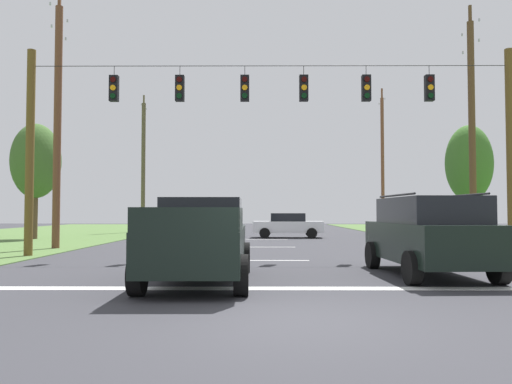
{
  "coord_description": "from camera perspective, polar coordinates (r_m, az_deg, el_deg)",
  "views": [
    {
      "loc": [
        -0.43,
        -7.53,
        1.62
      ],
      "look_at": [
        -0.54,
        13.33,
        2.44
      ],
      "focal_mm": 34.9,
      "sensor_mm": 36.0,
      "label": 1
    }
  ],
  "objects": [
    {
      "name": "lane_dash_0",
      "position": [
        16.63,
        1.79,
        -7.84
      ],
      "size": [
        2.5,
        0.15,
        0.01
      ],
      "primitive_type": "cube",
      "rotation": [
        0.0,
        0.0,
        1.57
      ],
      "color": "white",
      "rests_on": "ground"
    },
    {
      "name": "utility_pole_mid_right",
      "position": [
        25.23,
        23.52,
        6.84
      ],
      "size": [
        0.31,
        1.96,
        11.25
      ],
      "color": "brown",
      "rests_on": "ground"
    },
    {
      "name": "utility_pole_mid_left",
      "position": [
        23.75,
        -21.8,
        7.58
      ],
      "size": [
        0.33,
        1.97,
        11.52
      ],
      "color": "brown",
      "rests_on": "ground"
    },
    {
      "name": "distant_car_far_parked",
      "position": [
        35.85,
        16.0,
        -3.5
      ],
      "size": [
        2.26,
        4.41,
        1.52
      ],
      "color": "silver",
      "rests_on": "ground"
    },
    {
      "name": "tree_roadside_far_right",
      "position": [
        29.38,
        23.22,
        2.96
      ],
      "size": [
        2.47,
        2.47,
        6.32
      ],
      "color": "brown",
      "rests_on": "ground"
    },
    {
      "name": "utility_pole_far_left",
      "position": [
        40.49,
        -12.8,
        2.97
      ],
      "size": [
        0.32,
        1.75,
        10.91
      ],
      "color": "brown",
      "rests_on": "ground"
    },
    {
      "name": "ground_plane",
      "position": [
        7.71,
        3.59,
        -14.39
      ],
      "size": [
        120.0,
        120.0,
        0.0
      ],
      "primitive_type": "plane",
      "color": "#333338"
    },
    {
      "name": "lane_dash_2",
      "position": [
        29.06,
        1.15,
        -5.45
      ],
      "size": [
        2.5,
        0.15,
        0.01
      ],
      "primitive_type": "cube",
      "rotation": [
        0.0,
        0.0,
        1.57
      ],
      "color": "white",
      "rests_on": "ground"
    },
    {
      "name": "distant_car_oncoming",
      "position": [
        33.87,
        -11.4,
        -3.62
      ],
      "size": [
        2.29,
        4.43,
        1.52
      ],
      "color": "silver",
      "rests_on": "ground"
    },
    {
      "name": "stop_bar_stripe",
      "position": [
        10.68,
        2.65,
        -10.97
      ],
      "size": [
        15.44,
        0.45,
        0.01
      ],
      "primitive_type": "cube",
      "color": "white",
      "rests_on": "ground"
    },
    {
      "name": "distant_car_crossing_white",
      "position": [
        31.01,
        3.7,
        -3.79
      ],
      "size": [
        4.39,
        2.2,
        1.52
      ],
      "color": "silver",
      "rests_on": "ground"
    },
    {
      "name": "suv_black",
      "position": [
        13.37,
        19.11,
        -4.54
      ],
      "size": [
        2.37,
        4.87,
        2.05
      ],
      "color": "black",
      "rests_on": "ground"
    },
    {
      "name": "tree_roadside_right",
      "position": [
        31.94,
        -23.91,
        3.24
      ],
      "size": [
        2.83,
        2.83,
        6.79
      ],
      "color": "brown",
      "rests_on": "ground"
    },
    {
      "name": "pickup_truck",
      "position": [
        11.64,
        -6.42,
        -5.47
      ],
      "size": [
        2.33,
        5.42,
        1.95
      ],
      "color": "black",
      "rests_on": "ground"
    },
    {
      "name": "overhead_signal_span",
      "position": [
        18.21,
        1.67,
        6.51
      ],
      "size": [
        17.8,
        0.31,
        7.57
      ],
      "color": "brown",
      "rests_on": "ground"
    },
    {
      "name": "utility_pole_far_right",
      "position": [
        41.4,
        14.31,
        3.38
      ],
      "size": [
        0.27,
        1.95,
        11.6
      ],
      "color": "brown",
      "rests_on": "ground"
    },
    {
      "name": "lane_dash_1",
      "position": [
        22.81,
        1.39,
        -6.32
      ],
      "size": [
        2.5,
        0.15,
        0.01
      ],
      "primitive_type": "cube",
      "rotation": [
        0.0,
        0.0,
        1.57
      ],
      "color": "white",
      "rests_on": "ground"
    }
  ]
}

